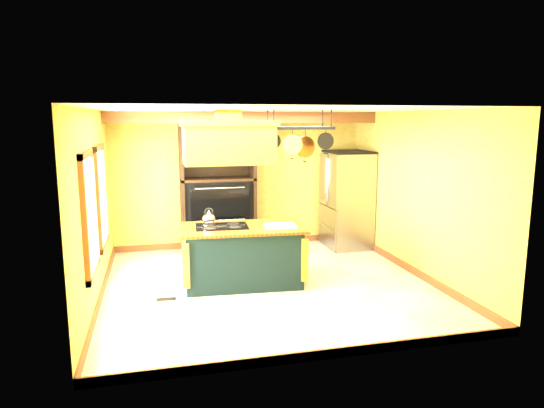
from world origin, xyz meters
name	(u,v)px	position (x,y,z in m)	size (l,w,h in m)	color
floor	(268,284)	(0.00, 0.00, 0.00)	(5.00, 5.00, 0.00)	beige
ceiling	(268,110)	(0.00, 0.00, 2.70)	(5.00, 5.00, 0.00)	white
wall_back	(240,180)	(0.00, 2.50, 1.35)	(5.00, 0.02, 2.70)	#D6C54E
wall_front	(323,239)	(0.00, -2.50, 1.35)	(5.00, 0.02, 2.70)	#D6C54E
wall_left	(95,207)	(-2.50, 0.00, 1.35)	(0.02, 5.00, 2.70)	#D6C54E
wall_right	(416,194)	(2.50, 0.00, 1.35)	(0.02, 5.00, 2.70)	#D6C54E
ceiling_beam	(247,118)	(0.00, 1.70, 2.59)	(5.00, 0.15, 0.20)	brown
window_near	(90,214)	(-2.47, -0.80, 1.40)	(0.06, 1.06, 1.56)	brown
window_far	(101,197)	(-2.47, 0.60, 1.40)	(0.06, 1.06, 1.56)	brown
kitchen_island	(243,255)	(-0.37, 0.15, 0.47)	(1.97, 1.18, 1.11)	black
range_hood	(228,141)	(-0.57, 0.15, 2.24)	(1.40, 0.79, 0.80)	gold
pot_rack	(299,134)	(0.53, 0.15, 2.34)	(1.06, 0.50, 0.74)	black
refrigerator	(347,201)	(2.07, 1.90, 0.93)	(0.82, 0.97, 1.90)	gray
hutch	(218,202)	(-0.49, 2.23, 0.95)	(1.42, 0.64, 2.52)	black
floor_register	(166,299)	(-1.58, -0.28, 0.01)	(0.28, 0.12, 0.01)	black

